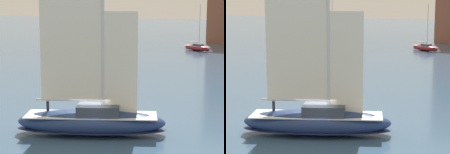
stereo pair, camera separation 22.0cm
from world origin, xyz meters
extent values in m
plane|color=#385675|center=(0.00, 0.00, 0.00)|extent=(400.00, 400.00, 0.00)
ellipsoid|color=navy|center=(0.00, 0.00, 0.88)|extent=(10.58, 7.08, 1.76)
ellipsoid|color=#19234C|center=(0.00, 0.00, 0.40)|extent=(10.68, 7.15, 0.21)
cube|color=silver|center=(0.00, 0.00, 1.39)|extent=(9.26, 6.13, 0.06)
cube|color=#333D4C|center=(0.47, 0.22, 1.78)|extent=(3.49, 3.08, 0.72)
cylinder|color=silver|center=(0.75, 0.36, 7.88)|extent=(0.21, 0.21, 12.93)
cylinder|color=silver|center=(-1.35, -0.65, 2.46)|extent=(4.27, 2.17, 0.18)
cube|color=silver|center=(-1.18, -0.57, 7.76)|extent=(3.87, 1.88, 10.60)
cube|color=silver|center=(1.86, 0.89, 4.98)|extent=(2.06, 1.00, 7.11)
cylinder|color=#232838|center=(-2.95, -1.03, 1.85)|extent=(0.27, 0.27, 0.85)
cylinder|color=gold|center=(-2.95, -1.03, 2.60)|extent=(0.45, 0.45, 0.65)
sphere|color=tan|center=(-2.95, -1.03, 3.04)|extent=(0.24, 0.24, 0.24)
ellipsoid|color=maroon|center=(-10.37, 54.82, 0.54)|extent=(6.42, 4.47, 1.07)
ellipsoid|color=#19234C|center=(-10.37, 54.82, 0.24)|extent=(6.49, 4.52, 0.13)
cube|color=beige|center=(-10.37, 54.82, 0.86)|extent=(5.62, 3.87, 0.06)
cube|color=#333D4C|center=(-10.09, 54.67, 1.11)|extent=(2.14, 1.91, 0.44)
cylinder|color=silver|center=(-9.92, 54.59, 4.84)|extent=(0.13, 0.13, 7.90)
cylinder|color=silver|center=(-11.18, 55.24, 1.52)|extent=(2.57, 1.40, 0.11)
cylinder|color=silver|center=(-11.18, 55.24, 1.60)|extent=(2.35, 1.33, 0.17)
ellipsoid|color=maroon|center=(-34.24, 60.80, 0.59)|extent=(5.60, 6.84, 1.19)
ellipsoid|color=#19234C|center=(-34.24, 60.80, 0.27)|extent=(5.65, 6.91, 0.14)
cube|color=beige|center=(-34.24, 60.80, 0.95)|extent=(4.86, 5.98, 0.06)
cube|color=beige|center=(-34.04, 60.51, 1.22)|extent=(2.24, 2.39, 0.49)
cylinder|color=silver|center=(-33.92, 60.34, 5.34)|extent=(0.14, 0.14, 8.72)
cylinder|color=silver|center=(-34.82, 61.63, 1.68)|extent=(1.89, 2.64, 0.12)
cylinder|color=white|center=(-34.82, 61.63, 1.76)|extent=(1.77, 2.43, 0.19)
cylinder|color=red|center=(-10.14, 16.29, 0.39)|extent=(1.04, 1.04, 0.78)
cone|color=red|center=(-10.14, 16.29, 1.25)|extent=(0.78, 0.78, 0.95)
sphere|color=#F2F266|center=(-10.14, 16.29, 1.81)|extent=(0.16, 0.16, 0.16)
camera|label=1|loc=(15.57, -25.00, 9.15)|focal=70.00mm
camera|label=2|loc=(15.76, -24.89, 9.15)|focal=70.00mm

